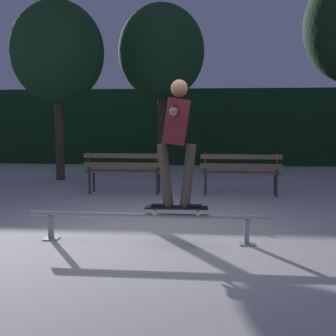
# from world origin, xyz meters

# --- Properties ---
(ground_plane) EXTENTS (90.00, 90.00, 0.00)m
(ground_plane) POSITION_xyz_m (0.00, 0.00, 0.00)
(ground_plane) COLOR #ADAAA8
(hedge_backdrop) EXTENTS (24.00, 1.20, 2.57)m
(hedge_backdrop) POSITION_xyz_m (0.00, 10.30, 1.29)
(hedge_backdrop) COLOR black
(hedge_backdrop) RESTS_ON ground
(grind_rail) EXTENTS (3.02, 0.18, 0.36)m
(grind_rail) POSITION_xyz_m (-0.00, -0.22, 0.29)
(grind_rail) COLOR gray
(grind_rail) RESTS_ON ground
(skateboard) EXTENTS (0.79, 0.22, 0.09)m
(skateboard) POSITION_xyz_m (0.37, -0.22, 0.44)
(skateboard) COLOR black
(skateboard) RESTS_ON grind_rail
(skateboarder) EXTENTS (0.62, 1.41, 1.56)m
(skateboarder) POSITION_xyz_m (0.38, -0.22, 1.37)
(skateboarder) COLOR black
(skateboarder) RESTS_ON skateboard
(park_bench_leftmost) EXTENTS (1.61, 0.43, 0.88)m
(park_bench_leftmost) POSITION_xyz_m (-1.02, 3.47, 0.54)
(park_bench_leftmost) COLOR #282623
(park_bench_leftmost) RESTS_ON ground
(park_bench_left_center) EXTENTS (1.61, 0.43, 0.88)m
(park_bench_left_center) POSITION_xyz_m (1.36, 3.47, 0.54)
(park_bench_left_center) COLOR #282623
(park_bench_left_center) RESTS_ON ground
(tree_far_left) EXTENTS (2.31, 2.31, 4.48)m
(tree_far_left) POSITION_xyz_m (-3.09, 5.57, 3.20)
(tree_far_left) COLOR #3D2D23
(tree_far_left) RESTS_ON ground
(tree_behind_benches) EXTENTS (2.44, 2.44, 4.80)m
(tree_behind_benches) POSITION_xyz_m (-0.70, 7.43, 3.44)
(tree_behind_benches) COLOR #3D2D23
(tree_behind_benches) RESTS_ON ground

